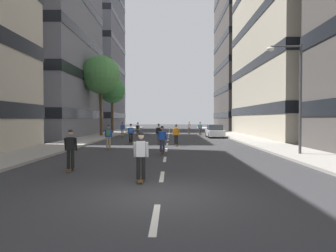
# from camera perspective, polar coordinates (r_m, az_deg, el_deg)

# --- Properties ---
(ground_plane) EXTENTS (163.26, 163.26, 0.00)m
(ground_plane) POSITION_cam_1_polar(r_m,az_deg,el_deg) (36.13, 0.06, -2.16)
(ground_plane) COLOR #333335
(sidewalk_left) EXTENTS (3.45, 74.83, 0.14)m
(sidewalk_left) POSITION_cam_1_polar(r_m,az_deg,el_deg) (40.48, -11.91, -1.71)
(sidewalk_left) COLOR #9E9991
(sidewalk_left) RESTS_ON ground_plane
(sidewalk_right) EXTENTS (3.45, 74.83, 0.14)m
(sidewalk_right) POSITION_cam_1_polar(r_m,az_deg,el_deg) (40.33, 12.17, -1.72)
(sidewalk_right) COLOR #9E9991
(sidewalk_right) RESTS_ON ground_plane
(lane_markings) EXTENTS (0.16, 62.20, 0.01)m
(lane_markings) POSITION_cam_1_polar(r_m,az_deg,el_deg) (36.92, 0.07, -2.08)
(lane_markings) COLOR silver
(lane_markings) RESTS_ON ground_plane
(building_left_mid) EXTENTS (13.52, 17.71, 23.10)m
(building_left_mid) POSITION_cam_1_polar(r_m,az_deg,el_deg) (42.87, -23.80, 13.95)
(building_left_mid) COLOR slate
(building_left_mid) RESTS_ON ground_plane
(building_left_far) EXTENTS (13.52, 16.28, 33.17)m
(building_left_far) POSITION_cam_1_polar(r_m,az_deg,el_deg) (65.73, -15.02, 14.04)
(building_left_far) COLOR slate
(building_left_far) RESTS_ON ground_plane
(building_right_mid) EXTENTS (13.52, 23.46, 27.00)m
(building_right_mid) POSITION_cam_1_polar(r_m,az_deg,el_deg) (43.06, 24.18, 16.56)
(building_right_mid) COLOR #B2A893
(building_right_mid) RESTS_ON ground_plane
(building_right_far) EXTENTS (13.52, 18.46, 33.80)m
(building_right_far) POSITION_cam_1_polar(r_m,az_deg,el_deg) (65.61, 15.67, 14.34)
(building_right_far) COLOR #4C4744
(building_right_far) RESTS_ON ground_plane
(parked_car_near) EXTENTS (1.82, 4.40, 1.52)m
(parked_car_near) POSITION_cam_1_polar(r_m,az_deg,el_deg) (36.78, 8.66, -1.02)
(parked_car_near) COLOR silver
(parked_car_near) RESTS_ON ground_plane
(street_tree_near) EXTENTS (4.74, 4.74, 9.94)m
(street_tree_near) POSITION_cam_1_polar(r_m,az_deg,el_deg) (39.62, -12.35, 9.25)
(street_tree_near) COLOR #4C3823
(street_tree_near) RESTS_ON sidewalk_left
(street_tree_mid) EXTENTS (3.86, 3.86, 8.23)m
(street_tree_mid) POSITION_cam_1_polar(r_m,az_deg,el_deg) (46.59, -10.31, 6.49)
(street_tree_mid) COLOR #4C3823
(street_tree_mid) RESTS_ON sidewalk_left
(streetlamp_right) EXTENTS (2.13, 0.30, 6.50)m
(streetlamp_right) POSITION_cam_1_polar(r_m,az_deg,el_deg) (19.97, 22.39, 6.74)
(streetlamp_right) COLOR #3F3F44
(streetlamp_right) RESTS_ON sidewalk_right
(skater_0) EXTENTS (0.55, 0.91, 1.78)m
(skater_0) POSITION_cam_1_polar(r_m,az_deg,el_deg) (25.16, 1.49, -1.47)
(skater_0) COLOR brown
(skater_0) RESTS_ON ground_plane
(skater_1) EXTENTS (0.54, 0.91, 1.78)m
(skater_1) POSITION_cam_1_polar(r_m,az_deg,el_deg) (27.41, -1.73, -1.23)
(skater_1) COLOR brown
(skater_1) RESTS_ON ground_plane
(skater_2) EXTENTS (0.56, 0.92, 1.78)m
(skater_2) POSITION_cam_1_polar(r_m,az_deg,el_deg) (42.05, 6.00, -0.28)
(skater_2) COLOR brown
(skater_2) RESTS_ON ground_plane
(skater_3) EXTENTS (0.55, 0.91, 1.78)m
(skater_3) POSITION_cam_1_polar(r_m,az_deg,el_deg) (13.82, -17.62, -3.90)
(skater_3) COLOR brown
(skater_3) RESTS_ON ground_plane
(skater_4) EXTENTS (0.54, 0.90, 1.78)m
(skater_4) POSITION_cam_1_polar(r_m,az_deg,el_deg) (10.95, -5.04, -5.21)
(skater_4) COLOR brown
(skater_4) RESTS_ON ground_plane
(skater_5) EXTENTS (0.54, 0.91, 1.78)m
(skater_5) POSITION_cam_1_polar(r_m,az_deg,el_deg) (38.20, -8.43, -0.50)
(skater_5) COLOR brown
(skater_5) RESTS_ON ground_plane
(skater_6) EXTENTS (0.55, 0.92, 1.78)m
(skater_6) POSITION_cam_1_polar(r_m,az_deg,el_deg) (22.88, -10.98, -1.70)
(skater_6) COLOR brown
(skater_6) RESTS_ON ground_plane
(skater_7) EXTENTS (0.55, 0.92, 1.78)m
(skater_7) POSITION_cam_1_polar(r_m,az_deg,el_deg) (27.61, -6.90, -1.16)
(skater_7) COLOR brown
(skater_7) RESTS_ON ground_plane
(skater_8) EXTENTS (0.56, 0.92, 1.78)m
(skater_8) POSITION_cam_1_polar(r_m,az_deg,el_deg) (37.15, -5.62, -0.50)
(skater_8) COLOR brown
(skater_8) RESTS_ON ground_plane
(skater_9) EXTENTS (0.56, 0.92, 1.78)m
(skater_9) POSITION_cam_1_polar(r_m,az_deg,el_deg) (19.46, -1.08, -2.31)
(skater_9) COLOR brown
(skater_9) RESTS_ON ground_plane
(skater_10) EXTENTS (0.56, 0.92, 1.78)m
(skater_10) POSITION_cam_1_polar(r_m,az_deg,el_deg) (45.27, 3.94, -0.19)
(skater_10) COLOR brown
(skater_10) RESTS_ON ground_plane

